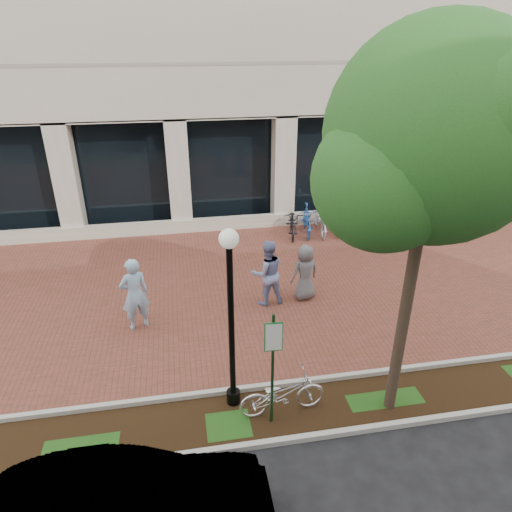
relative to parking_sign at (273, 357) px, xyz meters
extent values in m
plane|color=black|center=(0.59, 5.44, -1.60)|extent=(120.00, 120.00, 0.00)
cube|color=brown|center=(0.59, 5.44, -1.59)|extent=(40.00, 9.00, 0.01)
cube|color=black|center=(0.59, 0.19, -1.59)|extent=(40.00, 1.50, 0.01)
cube|color=#B3B2A9|center=(0.59, 0.94, -1.54)|extent=(40.00, 0.12, 0.12)
cube|color=#B3B2A9|center=(0.59, -0.56, -1.54)|extent=(40.00, 0.12, 0.12)
cube|color=black|center=(0.59, 11.04, 0.50)|extent=(40.00, 0.15, 4.20)
cube|color=beige|center=(0.59, 9.94, -1.35)|extent=(40.00, 0.25, 0.50)
cube|color=beige|center=(0.59, 10.34, 0.50)|extent=(0.80, 0.80, 4.20)
cube|color=#153A1A|center=(0.00, 0.01, -0.34)|extent=(0.05, 0.05, 2.53)
cube|color=#1B6F34|center=(0.00, -0.02, 0.47)|extent=(0.34, 0.02, 0.62)
cube|color=silver|center=(0.00, -0.03, 0.47)|extent=(0.30, 0.01, 0.56)
cylinder|color=black|center=(-0.67, 0.66, -1.45)|extent=(0.28, 0.28, 0.30)
cylinder|color=black|center=(-0.67, 0.66, 0.20)|extent=(0.12, 0.12, 3.60)
sphere|color=silver|center=(-0.67, 0.66, 2.15)|extent=(0.36, 0.36, 0.36)
cylinder|color=#443427|center=(2.49, 0.00, 0.32)|extent=(0.22, 0.22, 3.83)
sphere|color=#1F571B|center=(2.49, 0.00, 3.96)|extent=(3.47, 3.47, 3.47)
sphere|color=#1F571B|center=(3.44, 0.35, 3.44)|extent=(2.43, 2.43, 2.43)
sphere|color=#1F571B|center=(1.62, -0.26, 3.36)|extent=(2.25, 2.25, 2.25)
imported|color=silver|center=(0.26, 0.23, -1.13)|extent=(1.81, 0.74, 0.93)
imported|color=#98C0E4|center=(-2.76, 3.78, -0.60)|extent=(0.84, 0.69, 1.99)
imported|color=#7F8CBE|center=(0.78, 4.37, -0.64)|extent=(1.02, 0.85, 1.92)
imported|color=#5D5D62|center=(1.89, 4.45, -0.77)|extent=(0.93, 0.74, 1.66)
cylinder|color=#ACACB0|center=(9.17, 9.35, -1.14)|extent=(0.11, 0.11, 0.92)
sphere|color=#ACACB0|center=(9.17, 9.35, -0.63)|extent=(0.12, 0.12, 0.12)
imported|color=black|center=(2.68, 8.95, -1.09)|extent=(1.06, 2.04, 1.02)
imported|color=#22559C|center=(3.23, 8.95, -1.03)|extent=(0.82, 1.95, 1.13)
imported|color=#B4B5B9|center=(3.78, 8.95, -1.09)|extent=(0.87, 2.00, 1.02)
imported|color=black|center=(4.33, 8.95, -1.03)|extent=(0.62, 1.91, 1.13)
imported|color=navy|center=(4.88, 8.95, -1.09)|extent=(0.69, 1.95, 1.02)
imported|color=black|center=(5.43, 8.95, -1.03)|extent=(0.64, 1.91, 1.13)
cylinder|color=#ACACB0|center=(4.06, 8.95, -1.20)|extent=(0.04, 0.04, 0.80)
camera|label=1|loc=(-1.47, -6.51, 5.37)|focal=32.00mm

